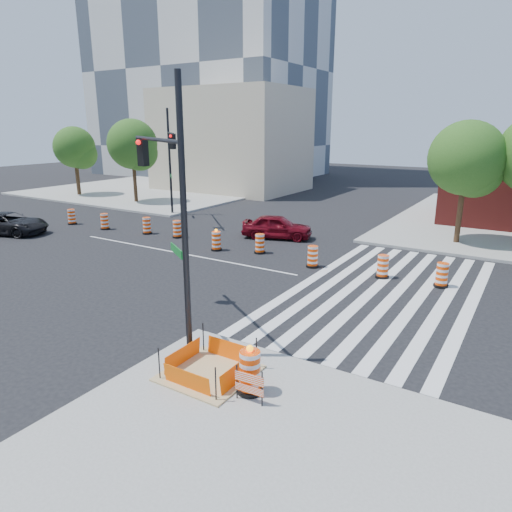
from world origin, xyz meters
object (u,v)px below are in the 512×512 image
(signal_pole_se, at_px, (168,190))
(signal_pole_nw, at_px, (170,153))
(red_coupe, at_px, (277,227))
(dark_suv, at_px, (9,223))

(signal_pole_se, bearing_deg, signal_pole_nw, -14.78)
(red_coupe, bearing_deg, signal_pole_nw, 64.04)
(dark_suv, relative_size, signal_pole_se, 0.62)
(red_coupe, xyz_separation_m, dark_suv, (-14.58, -7.80, -0.04))
(signal_pole_se, distance_m, signal_pole_nw, 19.48)
(red_coupe, height_order, signal_pole_se, signal_pole_se)
(dark_suv, xyz_separation_m, signal_pole_nw, (5.32, 9.03, 3.96))
(dark_suv, distance_m, signal_pole_nw, 11.20)
(signal_pole_se, xyz_separation_m, signal_pole_nw, (-13.06, 14.45, -0.06))
(dark_suv, distance_m, signal_pole_se, 19.58)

